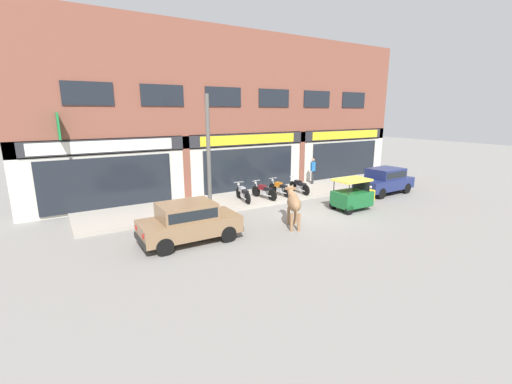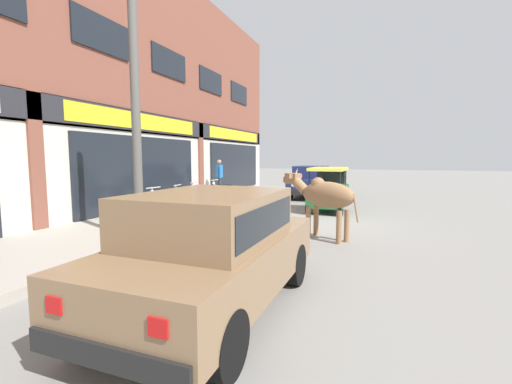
{
  "view_description": "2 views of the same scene",
  "coord_description": "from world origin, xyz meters",
  "px_view_note": "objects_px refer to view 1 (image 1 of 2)",
  "views": [
    {
      "loc": [
        -10.0,
        -11.43,
        4.58
      ],
      "look_at": [
        -2.35,
        1.0,
        1.15
      ],
      "focal_mm": 24.0,
      "sensor_mm": 36.0,
      "label": 1
    },
    {
      "loc": [
        -9.54,
        -2.2,
        1.87
      ],
      "look_at": [
        -1.05,
        1.0,
        0.94
      ],
      "focal_mm": 24.0,
      "sensor_mm": 36.0,
      "label": 2
    }
  ],
  "objects_px": {
    "motorcycle_2": "(280,188)",
    "motorcycle_1": "(264,191)",
    "pedestrian": "(313,168)",
    "auto_rickshaw": "(353,196)",
    "motorcycle_3": "(299,186)",
    "motorcycle_0": "(243,193)",
    "car_1": "(384,180)",
    "utility_pole": "(209,154)",
    "car_0": "(189,220)",
    "cow": "(294,203)"
  },
  "relations": [
    {
      "from": "motorcycle_2",
      "to": "motorcycle_1",
      "type": "bearing_deg",
      "value": -174.08
    },
    {
      "from": "motorcycle_2",
      "to": "pedestrian",
      "type": "relative_size",
      "value": 1.13
    },
    {
      "from": "auto_rickshaw",
      "to": "motorcycle_3",
      "type": "relative_size",
      "value": 1.11
    },
    {
      "from": "auto_rickshaw",
      "to": "pedestrian",
      "type": "bearing_deg",
      "value": 69.58
    },
    {
      "from": "motorcycle_0",
      "to": "motorcycle_2",
      "type": "relative_size",
      "value": 1.0
    },
    {
      "from": "car_1",
      "to": "utility_pole",
      "type": "relative_size",
      "value": 0.71
    },
    {
      "from": "car_0",
      "to": "utility_pole",
      "type": "xyz_separation_m",
      "value": [
        2.08,
        2.8,
        1.93
      ]
    },
    {
      "from": "auto_rickshaw",
      "to": "motorcycle_3",
      "type": "height_order",
      "value": "auto_rickshaw"
    },
    {
      "from": "auto_rickshaw",
      "to": "utility_pole",
      "type": "relative_size",
      "value": 0.39
    },
    {
      "from": "motorcycle_0",
      "to": "car_1",
      "type": "bearing_deg",
      "value": -15.71
    },
    {
      "from": "motorcycle_2",
      "to": "utility_pole",
      "type": "height_order",
      "value": "utility_pole"
    },
    {
      "from": "auto_rickshaw",
      "to": "utility_pole",
      "type": "height_order",
      "value": "utility_pole"
    },
    {
      "from": "cow",
      "to": "motorcycle_0",
      "type": "xyz_separation_m",
      "value": [
        0.02,
        4.17,
        -0.46
      ]
    },
    {
      "from": "motorcycle_0",
      "to": "pedestrian",
      "type": "distance_m",
      "value": 6.03
    },
    {
      "from": "car_0",
      "to": "pedestrian",
      "type": "relative_size",
      "value": 2.27
    },
    {
      "from": "cow",
      "to": "motorcycle_2",
      "type": "relative_size",
      "value": 1.07
    },
    {
      "from": "cow",
      "to": "motorcycle_1",
      "type": "distance_m",
      "value": 4.23
    },
    {
      "from": "motorcycle_0",
      "to": "motorcycle_3",
      "type": "distance_m",
      "value": 3.54
    },
    {
      "from": "motorcycle_2",
      "to": "pedestrian",
      "type": "height_order",
      "value": "pedestrian"
    },
    {
      "from": "auto_rickshaw",
      "to": "pedestrian",
      "type": "height_order",
      "value": "pedestrian"
    },
    {
      "from": "utility_pole",
      "to": "auto_rickshaw",
      "type": "bearing_deg",
      "value": -25.75
    },
    {
      "from": "car_1",
      "to": "motorcycle_1",
      "type": "xyz_separation_m",
      "value": [
        -6.81,
        2.11,
        -0.27
      ]
    },
    {
      "from": "motorcycle_1",
      "to": "motorcycle_3",
      "type": "relative_size",
      "value": 0.99
    },
    {
      "from": "car_0",
      "to": "motorcycle_3",
      "type": "xyz_separation_m",
      "value": [
        7.76,
        3.44,
        -0.27
      ]
    },
    {
      "from": "cow",
      "to": "auto_rickshaw",
      "type": "height_order",
      "value": "cow"
    },
    {
      "from": "motorcycle_0",
      "to": "motorcycle_1",
      "type": "xyz_separation_m",
      "value": [
        1.17,
        -0.14,
        0.0
      ]
    },
    {
      "from": "car_1",
      "to": "motorcycle_1",
      "type": "distance_m",
      "value": 7.13
    },
    {
      "from": "pedestrian",
      "to": "utility_pole",
      "type": "bearing_deg",
      "value": -164.72
    },
    {
      "from": "motorcycle_1",
      "to": "car_1",
      "type": "bearing_deg",
      "value": -17.19
    },
    {
      "from": "auto_rickshaw",
      "to": "motorcycle_0",
      "type": "height_order",
      "value": "auto_rickshaw"
    },
    {
      "from": "motorcycle_2",
      "to": "utility_pole",
      "type": "xyz_separation_m",
      "value": [
        -4.43,
        -0.73,
        2.2
      ]
    },
    {
      "from": "auto_rickshaw",
      "to": "motorcycle_1",
      "type": "distance_m",
      "value": 4.49
    },
    {
      "from": "utility_pole",
      "to": "motorcycle_1",
      "type": "bearing_deg",
      "value": 10.41
    },
    {
      "from": "cow",
      "to": "motorcycle_0",
      "type": "relative_size",
      "value": 1.08
    },
    {
      "from": "auto_rickshaw",
      "to": "motorcycle_0",
      "type": "bearing_deg",
      "value": 136.85
    },
    {
      "from": "cow",
      "to": "utility_pole",
      "type": "height_order",
      "value": "utility_pole"
    },
    {
      "from": "car_1",
      "to": "motorcycle_2",
      "type": "bearing_deg",
      "value": 158.72
    },
    {
      "from": "motorcycle_2",
      "to": "car_0",
      "type": "bearing_deg",
      "value": -151.58
    },
    {
      "from": "cow",
      "to": "motorcycle_2",
      "type": "height_order",
      "value": "cow"
    },
    {
      "from": "cow",
      "to": "motorcycle_0",
      "type": "distance_m",
      "value": 4.2
    },
    {
      "from": "motorcycle_0",
      "to": "motorcycle_3",
      "type": "height_order",
      "value": "same"
    },
    {
      "from": "motorcycle_1",
      "to": "motorcycle_2",
      "type": "bearing_deg",
      "value": 5.92
    },
    {
      "from": "car_0",
      "to": "motorcycle_2",
      "type": "xyz_separation_m",
      "value": [
        6.51,
        3.52,
        -0.27
      ]
    },
    {
      "from": "cow",
      "to": "motorcycle_3",
      "type": "xyz_separation_m",
      "value": [
        3.56,
        4.06,
        -0.46
      ]
    },
    {
      "from": "car_1",
      "to": "auto_rickshaw",
      "type": "distance_m",
      "value": 4.31
    },
    {
      "from": "motorcycle_0",
      "to": "motorcycle_1",
      "type": "bearing_deg",
      "value": -6.75
    },
    {
      "from": "motorcycle_0",
      "to": "motorcycle_1",
      "type": "distance_m",
      "value": 1.18
    },
    {
      "from": "car_1",
      "to": "auto_rickshaw",
      "type": "relative_size",
      "value": 1.83
    },
    {
      "from": "car_0",
      "to": "motorcycle_0",
      "type": "xyz_separation_m",
      "value": [
        4.23,
        3.55,
        -0.27
      ]
    },
    {
      "from": "cow",
      "to": "car_0",
      "type": "bearing_deg",
      "value": 171.5
    }
  ]
}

